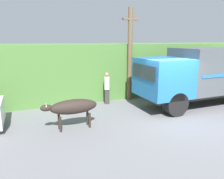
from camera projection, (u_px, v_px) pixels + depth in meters
ground_plane at (176, 120)px, 9.29m from camera, size 60.00×60.00×0.00m
hillside_embankment at (116, 67)px, 14.73m from camera, size 32.00×5.05×3.09m
cargo_truck at (204, 73)px, 11.19m from camera, size 6.89×2.36×2.94m
brown_cow at (73, 107)px, 8.23m from camera, size 2.12×0.57×1.15m
pedestrian_on_hill at (107, 86)px, 11.45m from camera, size 0.33×0.33×1.68m
utility_pole at (130, 53)px, 11.95m from camera, size 0.90×0.25×5.01m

